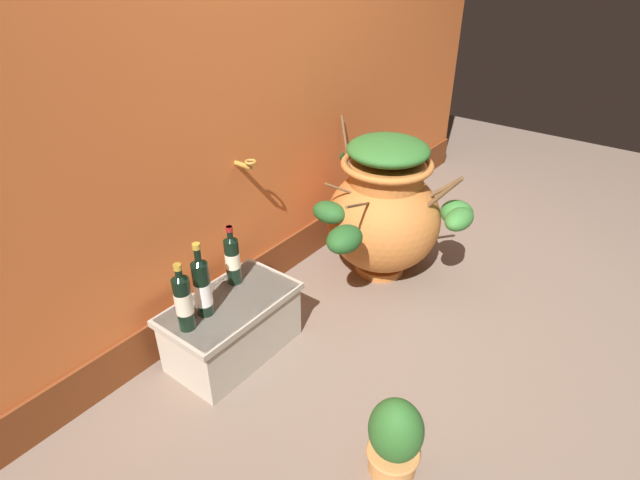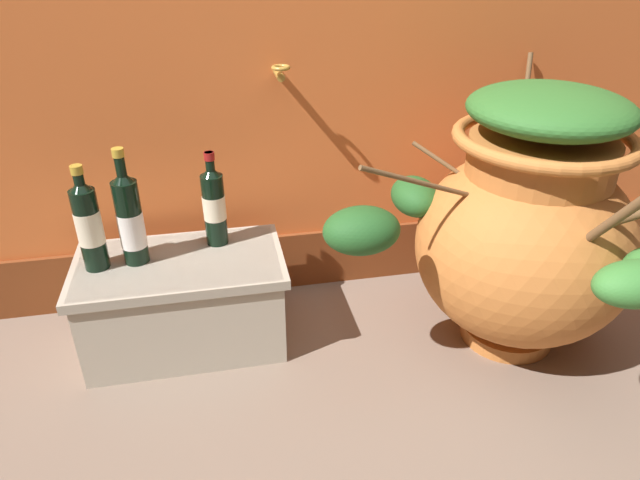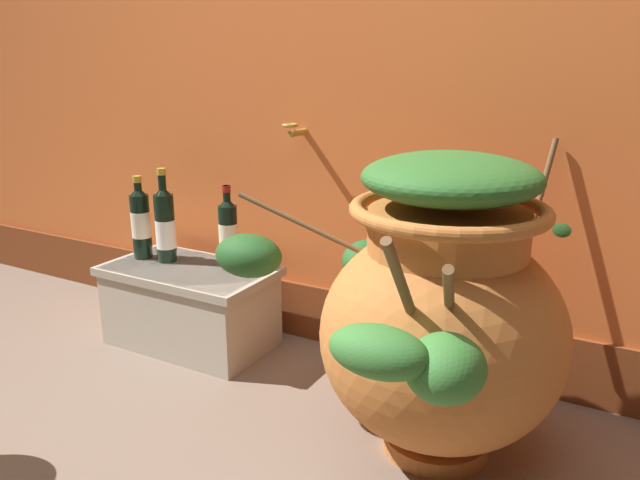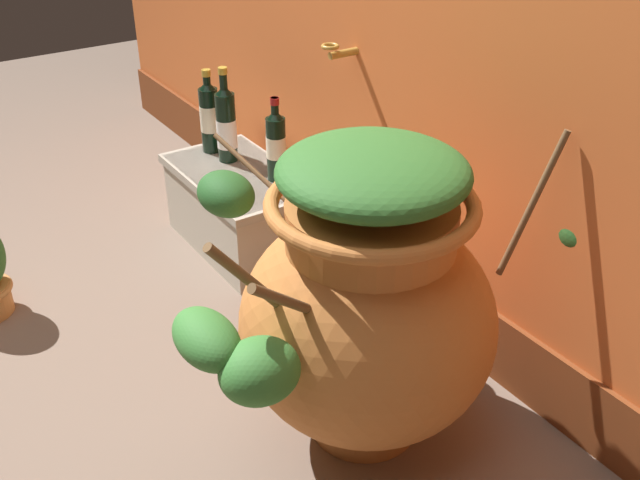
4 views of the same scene
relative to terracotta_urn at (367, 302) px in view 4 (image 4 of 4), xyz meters
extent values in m
plane|color=#7A6656|center=(-0.41, -0.66, -0.40)|extent=(7.00, 7.00, 0.00)
cube|color=brown|center=(-0.41, 0.44, -0.30)|extent=(4.40, 0.02, 0.22)
cylinder|color=#B28433|center=(-0.67, 0.39, 0.39)|extent=(0.02, 0.10, 0.02)
torus|color=#B28433|center=(-0.67, 0.34, 0.42)|extent=(0.06, 0.06, 0.01)
cylinder|color=#C17033|center=(0.00, 0.00, -0.38)|extent=(0.29, 0.29, 0.05)
ellipsoid|color=#C17033|center=(0.00, 0.00, -0.06)|extent=(0.64, 0.64, 0.59)
cylinder|color=#C17033|center=(0.00, 0.00, 0.21)|extent=(0.40, 0.40, 0.13)
torus|color=#C17033|center=(0.00, 0.00, 0.27)|extent=(0.50, 0.50, 0.04)
cylinder|color=brown|center=(0.01, -0.33, 0.20)|extent=(0.03, 0.18, 0.22)
ellipsoid|color=#387A33|center=(0.01, -0.44, 0.08)|extent=(0.21, 0.13, 0.10)
cylinder|color=brown|center=(-0.24, 0.14, 0.18)|extent=(0.13, 0.10, 0.09)
ellipsoid|color=#235623|center=(-0.29, 0.16, 0.05)|extent=(0.14, 0.19, 0.11)
cylinder|color=brown|center=(0.15, 0.37, 0.23)|extent=(0.06, 0.13, 0.38)
ellipsoid|color=#2D6628|center=(0.22, 0.52, 0.14)|extent=(0.19, 0.17, 0.16)
cylinder|color=brown|center=(-0.38, -0.07, 0.21)|extent=(0.35, 0.10, 0.15)
ellipsoid|color=#235623|center=(-0.53, -0.11, 0.10)|extent=(0.20, 0.15, 0.12)
cylinder|color=brown|center=(0.10, -0.30, 0.18)|extent=(0.07, 0.18, 0.17)
ellipsoid|color=#387A33|center=(0.13, -0.37, 0.05)|extent=(0.16, 0.18, 0.14)
ellipsoid|color=#2D6628|center=(0.00, 0.00, 0.35)|extent=(0.44, 0.44, 0.12)
cube|color=beige|center=(-1.02, 0.18, -0.25)|extent=(0.59, 0.34, 0.30)
cube|color=#AEA592|center=(-1.02, 0.18, -0.12)|extent=(0.63, 0.36, 0.03)
cylinder|color=black|center=(-1.14, 0.21, 0.03)|extent=(0.07, 0.07, 0.26)
cone|color=black|center=(-1.14, 0.21, 0.17)|extent=(0.07, 0.07, 0.04)
cylinder|color=black|center=(-1.14, 0.21, 0.20)|extent=(0.03, 0.03, 0.10)
cylinder|color=#B7932D|center=(-1.14, 0.21, 0.24)|extent=(0.03, 0.03, 0.02)
cylinder|color=silver|center=(-1.14, 0.21, 0.01)|extent=(0.07, 0.07, 0.11)
cylinder|color=black|center=(-0.90, 0.27, 0.01)|extent=(0.07, 0.07, 0.23)
cone|color=black|center=(-0.90, 0.27, 0.14)|extent=(0.07, 0.07, 0.04)
cylinder|color=black|center=(-0.90, 0.27, 0.16)|extent=(0.03, 0.03, 0.07)
cylinder|color=maroon|center=(-0.90, 0.27, 0.19)|extent=(0.03, 0.03, 0.02)
cylinder|color=beige|center=(-0.90, 0.27, 0.02)|extent=(0.07, 0.07, 0.08)
cylinder|color=black|center=(-1.25, 0.19, 0.02)|extent=(0.07, 0.07, 0.25)
cone|color=black|center=(-1.25, 0.19, 0.16)|extent=(0.07, 0.07, 0.04)
cylinder|color=black|center=(-1.25, 0.19, 0.18)|extent=(0.03, 0.03, 0.07)
cylinder|color=#B7932D|center=(-1.25, 0.19, 0.21)|extent=(0.03, 0.03, 0.02)
cylinder|color=beige|center=(-1.25, 0.19, 0.03)|extent=(0.07, 0.07, 0.10)
camera|label=1|loc=(-2.21, -1.25, 1.32)|focal=28.46mm
camera|label=2|loc=(-0.89, -1.32, 0.77)|focal=31.51mm
camera|label=3|loc=(0.43, -1.43, 0.62)|focal=34.12mm
camera|label=4|loc=(1.19, -0.93, 1.07)|focal=42.02mm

